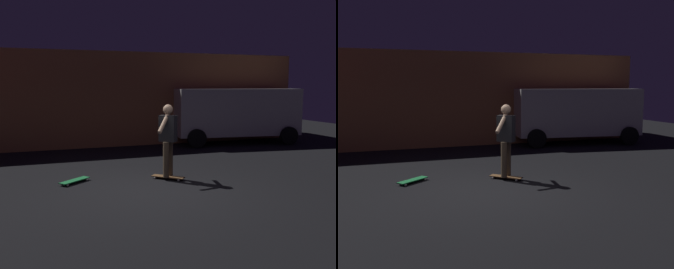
% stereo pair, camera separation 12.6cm
% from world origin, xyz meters
% --- Properties ---
extents(ground_plane, '(28.00, 28.00, 0.00)m').
position_xyz_m(ground_plane, '(0.00, 0.00, 0.00)').
color(ground_plane, black).
extents(low_building, '(12.98, 3.27, 3.34)m').
position_xyz_m(low_building, '(1.34, 7.59, 1.67)').
color(low_building, '#C67A47').
rests_on(low_building, ground_plane).
extents(parked_van, '(4.81, 2.74, 2.03)m').
position_xyz_m(parked_van, '(5.06, 5.48, 1.16)').
color(parked_van, silver).
rests_on(parked_van, ground_plane).
extents(skateboard_ridden, '(0.70, 0.69, 0.07)m').
position_xyz_m(skateboard_ridden, '(0.67, 0.81, 0.06)').
color(skateboard_ridden, olive).
rests_on(skateboard_ridden, ground_plane).
extents(skateboard_spare, '(0.74, 0.64, 0.07)m').
position_xyz_m(skateboard_spare, '(-1.40, 1.21, 0.06)').
color(skateboard_spare, green).
rests_on(skateboard_spare, ground_plane).
extents(skater, '(0.75, 0.77, 1.67)m').
position_xyz_m(skater, '(0.67, 0.81, 1.04)').
color(skater, brown).
rests_on(skater, skateboard_ridden).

